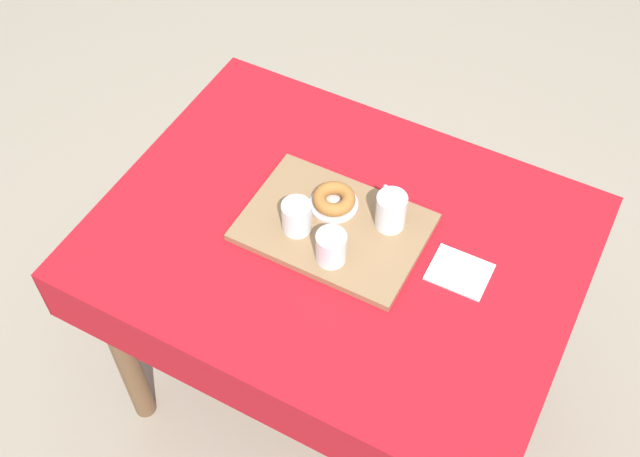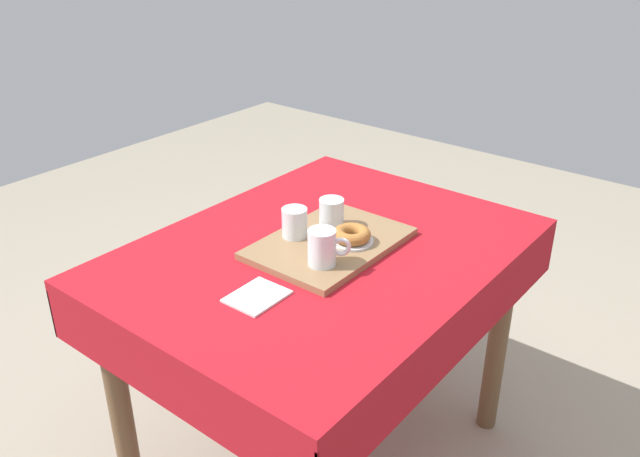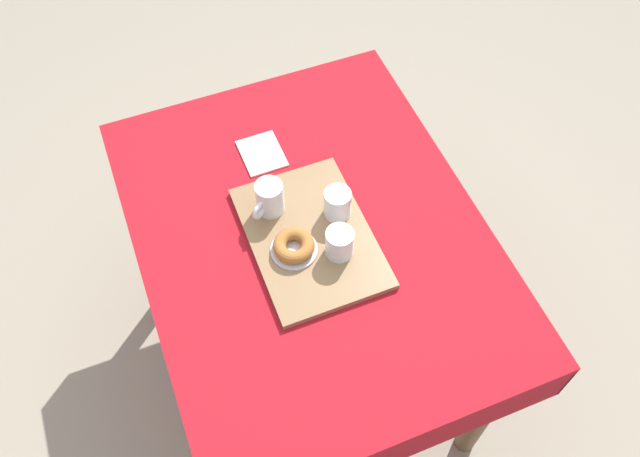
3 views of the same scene
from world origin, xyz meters
TOP-DOWN VIEW (x-y plane):
  - dining_table at (0.00, 0.00)m, footprint 1.14×0.87m
  - serving_tray at (0.02, -0.01)m, footprint 0.43×0.30m
  - tea_mug_left at (-0.10, -0.08)m, footprint 0.09×0.10m
  - water_glass_near at (0.09, 0.04)m, footprint 0.07×0.07m
  - water_glass_far at (-0.02, 0.08)m, footprint 0.07×0.07m
  - donut_plate_left at (0.05, -0.06)m, footprint 0.12×0.12m
  - sugar_donut_left at (0.05, -0.06)m, footprint 0.10×0.10m
  - paper_napkin at (-0.30, -0.03)m, footprint 0.14×0.11m

SIDE VIEW (x-z plane):
  - dining_table at x=0.00m, z-range 0.26..1.04m
  - paper_napkin at x=-0.30m, z-range 0.78..0.78m
  - serving_tray at x=0.02m, z-range 0.78..0.80m
  - donut_plate_left at x=0.05m, z-range 0.80..0.80m
  - sugar_donut_left at x=0.05m, z-range 0.80..0.84m
  - water_glass_near at x=0.09m, z-range 0.79..0.87m
  - water_glass_far at x=-0.02m, z-range 0.79..0.87m
  - tea_mug_left at x=-0.10m, z-range 0.79..0.89m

